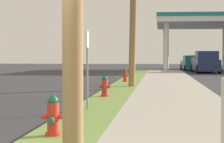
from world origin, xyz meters
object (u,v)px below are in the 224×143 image
object	(u,v)px
car_teal_by_near_pump	(191,63)
fire_hydrant_third	(125,76)
fire_hydrant_nearest	(53,118)
fire_hydrant_fourth	(133,71)
fire_hydrant_second	(105,87)
truck_navy_at_forecourt	(205,63)
street_sign_post	(87,54)

from	to	relation	value
car_teal_by_near_pump	fire_hydrant_third	bearing A→B (deg)	-102.34
fire_hydrant_nearest	car_teal_by_near_pump	bearing A→B (deg)	82.71
fire_hydrant_nearest	fire_hydrant_fourth	world-z (taller)	same
fire_hydrant_second	car_teal_by_near_pump	xyz separation A→B (m)	(5.35, 33.60, 0.28)
fire_hydrant_second	fire_hydrant_fourth	xyz separation A→B (m)	(-0.02, 17.85, 0.00)
car_teal_by_near_pump	truck_navy_at_forecourt	distance (m)	7.23
fire_hydrant_fourth	fire_hydrant_nearest	bearing A→B (deg)	-89.94
fire_hydrant_fourth	street_sign_post	xyz separation A→B (m)	(0.01, -21.85, 1.19)
fire_hydrant_second	truck_navy_at_forecourt	xyz separation A→B (m)	(6.11, 26.41, 0.47)
street_sign_post	fire_hydrant_fourth	bearing A→B (deg)	90.04
fire_hydrant_nearest	fire_hydrant_fourth	size ratio (longest dim) A/B	1.00
fire_hydrant_third	fire_hydrant_fourth	distance (m)	8.48
fire_hydrant_second	fire_hydrant_fourth	world-z (taller)	same
fire_hydrant_nearest	truck_navy_at_forecourt	size ratio (longest dim) A/B	0.14
fire_hydrant_fourth	car_teal_by_near_pump	bearing A→B (deg)	71.19
fire_hydrant_fourth	truck_navy_at_forecourt	bearing A→B (deg)	54.43
fire_hydrant_fourth	car_teal_by_near_pump	size ratio (longest dim) A/B	0.16
fire_hydrant_nearest	truck_navy_at_forecourt	xyz separation A→B (m)	(6.10, 34.54, 0.47)
fire_hydrant_second	fire_hydrant_third	world-z (taller)	same
car_teal_by_near_pump	fire_hydrant_second	bearing A→B (deg)	-99.04
street_sign_post	truck_navy_at_forecourt	world-z (taller)	street_sign_post
fire_hydrant_second	fire_hydrant_fourth	distance (m)	17.85
fire_hydrant_nearest	car_teal_by_near_pump	xyz separation A→B (m)	(5.34, 41.72, 0.28)
fire_hydrant_fourth	car_teal_by_near_pump	distance (m)	16.64
fire_hydrant_fourth	car_teal_by_near_pump	world-z (taller)	car_teal_by_near_pump
fire_hydrant_third	car_teal_by_near_pump	world-z (taller)	car_teal_by_near_pump
fire_hydrant_second	truck_navy_at_forecourt	size ratio (longest dim) A/B	0.14
fire_hydrant_fourth	truck_navy_at_forecourt	size ratio (longest dim) A/B	0.14
fire_hydrant_nearest	fire_hydrant_third	world-z (taller)	same
truck_navy_at_forecourt	street_sign_post	bearing A→B (deg)	-101.36
fire_hydrant_third	street_sign_post	distance (m)	13.42
street_sign_post	car_teal_by_near_pump	size ratio (longest dim) A/B	0.46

